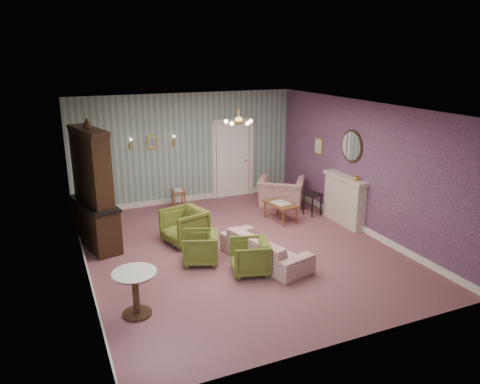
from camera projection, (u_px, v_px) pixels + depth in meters
name	position (u px, v px, depth m)	size (l,w,h in m)	color
floor	(239.00, 249.00, 9.51)	(7.00, 7.00, 0.00)	#854D57
ceiling	(239.00, 108.00, 8.66)	(7.00, 7.00, 0.00)	white
wall_back	(186.00, 149.00, 12.16)	(6.00, 6.00, 0.00)	slate
wall_front	(344.00, 249.00, 6.02)	(6.00, 6.00, 0.00)	slate
wall_left	(79.00, 200.00, 7.95)	(7.00, 7.00, 0.00)	slate
wall_right	(363.00, 167.00, 10.23)	(7.00, 7.00, 0.00)	slate
wall_right_floral	(362.00, 167.00, 10.22)	(7.00, 7.00, 0.00)	#A9547C
door	(233.00, 158.00, 12.73)	(1.12, 0.12, 2.16)	white
olive_chair_a	(250.00, 255.00, 8.42)	(0.67, 0.63, 0.69)	#586021
olive_chair_b	(200.00, 246.00, 8.83)	(0.65, 0.61, 0.67)	#586021
olive_chair_c	(184.00, 224.00, 9.74)	(0.79, 0.74, 0.82)	#586021
sofa_chintz	(265.00, 243.00, 8.85)	(1.94, 0.57, 0.76)	#963C51
wingback_chair	(281.00, 188.00, 12.03)	(1.14, 0.74, 1.00)	#963C51
dresser	(92.00, 185.00, 9.32)	(0.55, 1.58, 2.63)	black
fireplace	(344.00, 200.00, 10.78)	(0.30, 1.40, 1.16)	beige
mantel_vase	(356.00, 177.00, 10.23)	(0.15, 0.15, 0.15)	gold
oval_mirror	(352.00, 146.00, 10.45)	(0.04, 0.76, 0.84)	white
framed_print	(319.00, 146.00, 11.71)	(0.04, 0.34, 0.42)	gold
coffee_table	(280.00, 212.00, 11.07)	(0.49, 0.87, 0.45)	brown
side_table_black	(312.00, 204.00, 11.44)	(0.37, 0.37, 0.55)	black
pedestal_table	(136.00, 293.00, 7.05)	(0.68, 0.68, 0.74)	black
nesting_table	(178.00, 199.00, 11.79)	(0.34, 0.43, 0.56)	brown
gilt_mirror_back	(153.00, 142.00, 11.71)	(0.28, 0.06, 0.36)	gold
sconce_left	(131.00, 144.00, 11.48)	(0.16, 0.12, 0.30)	gold
sconce_right	(174.00, 141.00, 11.90)	(0.16, 0.12, 0.30)	gold
chandelier	(239.00, 122.00, 8.74)	(0.56, 0.56, 0.36)	gold
burgundy_cushion	(282.00, 190.00, 11.88)	(0.38, 0.10, 0.38)	maroon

